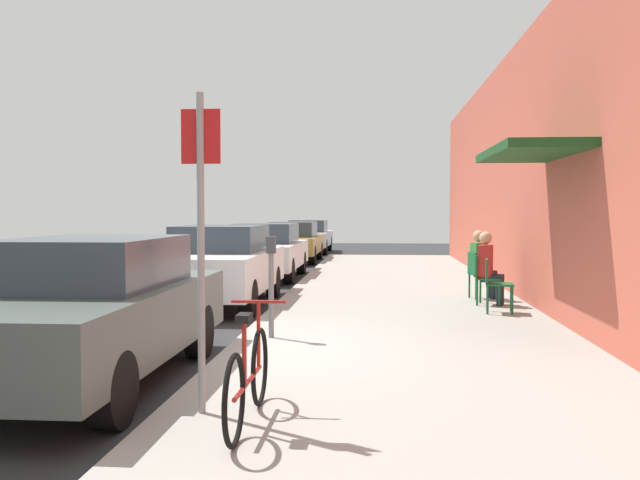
{
  "coord_description": "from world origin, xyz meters",
  "views": [
    {
      "loc": [
        1.83,
        -8.12,
        1.77
      ],
      "look_at": [
        0.73,
        5.13,
        1.21
      ],
      "focal_mm": 38.99,
      "sensor_mm": 36.0,
      "label": 1
    }
  ],
  "objects_px": {
    "bicycle_0": "(248,378)",
    "cafe_chair_1": "(485,276)",
    "parked_car_4": "(308,236)",
    "cafe_chair_2": "(478,272)",
    "cafe_chair_0": "(494,282)",
    "street_sign": "(201,227)",
    "parked_car_2": "(266,250)",
    "seated_patron_2": "(482,262)",
    "parked_car_1": "(220,264)",
    "parked_car_3": "(293,241)",
    "parking_meter": "(271,279)",
    "seated_patron_1": "(489,265)",
    "parked_car_0": "(89,310)"
  },
  "relations": [
    {
      "from": "cafe_chair_2",
      "to": "seated_patron_1",
      "type": "bearing_deg",
      "value": -85.88
    },
    {
      "from": "parking_meter",
      "to": "bicycle_0",
      "type": "xyz_separation_m",
      "value": [
        0.38,
        -3.65,
        -0.41
      ]
    },
    {
      "from": "parked_car_0",
      "to": "cafe_chair_2",
      "type": "bearing_deg",
      "value": 52.94
    },
    {
      "from": "parked_car_4",
      "to": "seated_patron_2",
      "type": "bearing_deg",
      "value": -73.08
    },
    {
      "from": "cafe_chair_0",
      "to": "cafe_chair_2",
      "type": "xyz_separation_m",
      "value": [
        0.0,
        1.8,
        0.0
      ]
    },
    {
      "from": "parked_car_2",
      "to": "cafe_chair_0",
      "type": "height_order",
      "value": "parked_car_2"
    },
    {
      "from": "parked_car_3",
      "to": "parking_meter",
      "type": "height_order",
      "value": "parking_meter"
    },
    {
      "from": "street_sign",
      "to": "cafe_chair_0",
      "type": "relative_size",
      "value": 2.99
    },
    {
      "from": "cafe_chair_0",
      "to": "cafe_chair_1",
      "type": "distance_m",
      "value": 0.99
    },
    {
      "from": "parked_car_2",
      "to": "cafe_chair_2",
      "type": "bearing_deg",
      "value": -45.09
    },
    {
      "from": "parked_car_4",
      "to": "cafe_chair_2",
      "type": "bearing_deg",
      "value": -73.28
    },
    {
      "from": "seated_patron_2",
      "to": "parked_car_3",
      "type": "bearing_deg",
      "value": 114.36
    },
    {
      "from": "seated_patron_2",
      "to": "parked_car_1",
      "type": "bearing_deg",
      "value": -174.64
    },
    {
      "from": "street_sign",
      "to": "seated_patron_2",
      "type": "height_order",
      "value": "street_sign"
    },
    {
      "from": "street_sign",
      "to": "parked_car_4",
      "type": "bearing_deg",
      "value": 93.62
    },
    {
      "from": "parked_car_0",
      "to": "street_sign",
      "type": "xyz_separation_m",
      "value": [
        1.5,
        -1.28,
        0.87
      ]
    },
    {
      "from": "cafe_chair_0",
      "to": "seated_patron_1",
      "type": "distance_m",
      "value": 0.99
    },
    {
      "from": "parking_meter",
      "to": "cafe_chair_0",
      "type": "xyz_separation_m",
      "value": [
        3.26,
        2.48,
        -0.26
      ]
    },
    {
      "from": "parked_car_1",
      "to": "street_sign",
      "type": "bearing_deg",
      "value": -78.25
    },
    {
      "from": "seated_patron_2",
      "to": "bicycle_0",
      "type": "bearing_deg",
      "value": -110.32
    },
    {
      "from": "parked_car_3",
      "to": "parked_car_2",
      "type": "bearing_deg",
      "value": -90.0
    },
    {
      "from": "cafe_chair_1",
      "to": "cafe_chair_2",
      "type": "xyz_separation_m",
      "value": [
        -0.0,
        0.81,
        0.0
      ]
    },
    {
      "from": "parked_car_2",
      "to": "cafe_chair_2",
      "type": "relative_size",
      "value": 5.06
    },
    {
      "from": "street_sign",
      "to": "parked_car_2",
      "type": "bearing_deg",
      "value": 96.85
    },
    {
      "from": "parked_car_3",
      "to": "seated_patron_2",
      "type": "height_order",
      "value": "seated_patron_2"
    },
    {
      "from": "cafe_chair_0",
      "to": "cafe_chair_1",
      "type": "xyz_separation_m",
      "value": [
        0.0,
        0.99,
        0.0
      ]
    },
    {
      "from": "parked_car_2",
      "to": "cafe_chair_2",
      "type": "distance_m",
      "value": 6.82
    },
    {
      "from": "parked_car_2",
      "to": "parked_car_3",
      "type": "bearing_deg",
      "value": 90.0
    },
    {
      "from": "street_sign",
      "to": "cafe_chair_0",
      "type": "xyz_separation_m",
      "value": [
        3.31,
        5.86,
        -1.02
      ]
    },
    {
      "from": "parked_car_4",
      "to": "seated_patron_2",
      "type": "xyz_separation_m",
      "value": [
        4.87,
        -16.02,
        0.1
      ]
    },
    {
      "from": "parking_meter",
      "to": "seated_patron_2",
      "type": "height_order",
      "value": "parking_meter"
    },
    {
      "from": "parking_meter",
      "to": "seated_patron_1",
      "type": "height_order",
      "value": "parking_meter"
    },
    {
      "from": "parked_car_1",
      "to": "cafe_chair_0",
      "type": "bearing_deg",
      "value": -15.7
    },
    {
      "from": "bicycle_0",
      "to": "cafe_chair_1",
      "type": "relative_size",
      "value": 1.97
    },
    {
      "from": "parked_car_4",
      "to": "seated_patron_1",
      "type": "bearing_deg",
      "value": -73.87
    },
    {
      "from": "cafe_chair_0",
      "to": "bicycle_0",
      "type": "bearing_deg",
      "value": -115.17
    },
    {
      "from": "parked_car_4",
      "to": "seated_patron_2",
      "type": "height_order",
      "value": "seated_patron_2"
    },
    {
      "from": "parking_meter",
      "to": "parked_car_0",
      "type": "bearing_deg",
      "value": -126.46
    },
    {
      "from": "parked_car_1",
      "to": "cafe_chair_0",
      "type": "relative_size",
      "value": 5.06
    },
    {
      "from": "parked_car_0",
      "to": "parked_car_3",
      "type": "height_order",
      "value": "parked_car_0"
    },
    {
      "from": "cafe_chair_1",
      "to": "seated_patron_2",
      "type": "height_order",
      "value": "seated_patron_2"
    },
    {
      "from": "parked_car_0",
      "to": "cafe_chair_2",
      "type": "distance_m",
      "value": 7.99
    },
    {
      "from": "bicycle_0",
      "to": "cafe_chair_0",
      "type": "bearing_deg",
      "value": 64.83
    },
    {
      "from": "parked_car_4",
      "to": "cafe_chair_2",
      "type": "relative_size",
      "value": 5.06
    },
    {
      "from": "parked_car_2",
      "to": "parked_car_3",
      "type": "height_order",
      "value": "parked_car_2"
    },
    {
      "from": "parked_car_3",
      "to": "bicycle_0",
      "type": "bearing_deg",
      "value": -84.1
    },
    {
      "from": "parked_car_0",
      "to": "cafe_chair_0",
      "type": "height_order",
      "value": "parked_car_0"
    },
    {
      "from": "bicycle_0",
      "to": "cafe_chair_1",
      "type": "bearing_deg",
      "value": 67.95
    },
    {
      "from": "parked_car_2",
      "to": "street_sign",
      "type": "bearing_deg",
      "value": -83.15
    },
    {
      "from": "parked_car_3",
      "to": "parking_meter",
      "type": "xyz_separation_m",
      "value": [
        1.55,
        -15.06,
        0.17
      ]
    }
  ]
}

